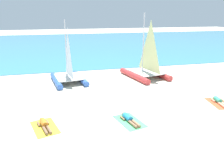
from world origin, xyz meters
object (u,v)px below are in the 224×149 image
(sailboat_blue, at_px, (69,73))
(towel_middle, at_px, (129,121))
(sunbather_right, at_px, (219,101))
(sailboat_red, at_px, (146,68))
(towel_left, at_px, (45,127))
(sunbather_middle, at_px, (129,119))
(sunbather_left, at_px, (44,124))
(towel_right, at_px, (219,103))

(sailboat_blue, xyz_separation_m, towel_middle, (2.66, -7.75, -0.74))
(towel_middle, distance_m, sunbather_right, 6.33)
(sailboat_red, xyz_separation_m, towel_left, (-8.27, -7.19, -0.82))
(towel_left, distance_m, sunbather_right, 10.55)
(sunbather_middle, bearing_deg, sunbather_left, 161.87)
(sunbather_middle, bearing_deg, towel_right, -4.75)
(sailboat_red, relative_size, sunbather_right, 3.54)
(towel_left, height_order, sunbather_left, sunbather_left)
(sailboat_red, bearing_deg, towel_right, -83.43)
(towel_middle, relative_size, sunbather_middle, 1.22)
(sailboat_blue, xyz_separation_m, sunbather_right, (8.91, -6.73, -0.61))
(towel_middle, bearing_deg, sailboat_red, 62.28)
(towel_middle, bearing_deg, sunbather_left, 173.81)
(sunbather_left, relative_size, sunbather_right, 0.99)
(sailboat_red, bearing_deg, sunbather_right, -83.17)
(towel_left, xyz_separation_m, sunbather_left, (-0.02, 0.06, 0.13))
(sailboat_red, height_order, sunbather_right, sailboat_red)
(sailboat_blue, relative_size, towel_right, 2.63)
(towel_left, xyz_separation_m, towel_right, (10.52, 0.54, 0.00))
(towel_middle, xyz_separation_m, towel_right, (6.24, 0.95, 0.00))
(sailboat_red, relative_size, sailboat_blue, 1.11)
(towel_left, bearing_deg, sunbather_right, 3.31)
(sailboat_red, height_order, sailboat_blue, sailboat_red)
(sailboat_blue, relative_size, towel_left, 2.63)
(sailboat_red, distance_m, sailboat_blue, 6.65)
(sunbather_middle, bearing_deg, towel_left, 162.70)
(sailboat_red, height_order, towel_left, sailboat_red)
(towel_left, height_order, towel_right, same)
(sailboat_blue, distance_m, sunbather_middle, 8.15)
(sunbather_right, bearing_deg, towel_left, -167.11)
(sunbather_left, xyz_separation_m, towel_right, (10.54, 0.48, -0.13))
(towel_right, bearing_deg, sunbather_right, 80.42)
(sunbather_right, bearing_deg, sunbather_left, -167.46)
(towel_left, distance_m, sunbather_middle, 4.28)
(sailboat_blue, distance_m, towel_left, 7.56)
(sailboat_blue, height_order, sunbather_right, sailboat_blue)
(towel_middle, bearing_deg, towel_right, 8.63)
(sunbather_middle, height_order, towel_right, sunbather_middle)
(sailboat_red, xyz_separation_m, towel_middle, (-3.99, -7.59, -0.82))
(towel_middle, height_order, sunbather_right, sunbather_right)
(sunbather_right, bearing_deg, towel_middle, -161.22)
(sunbather_middle, bearing_deg, towel_middle, -90.00)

